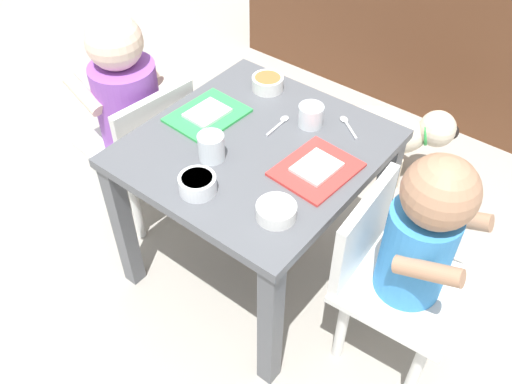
{
  "coord_description": "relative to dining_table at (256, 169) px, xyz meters",
  "views": [
    {
      "loc": [
        0.66,
        -0.83,
        1.34
      ],
      "look_at": [
        0.0,
        0.0,
        0.31
      ],
      "focal_mm": 38.56,
      "sensor_mm": 36.0,
      "label": 1
    }
  ],
  "objects": [
    {
      "name": "ground_plane",
      "position": [
        0.0,
        0.0,
        -0.39
      ],
      "size": [
        7.0,
        7.0,
        0.0
      ],
      "primitive_type": "plane",
      "color": "#9E998E"
    },
    {
      "name": "dining_table",
      "position": [
        0.0,
        0.0,
        0.0
      ],
      "size": [
        0.56,
        0.59,
        0.47
      ],
      "color": "#515459",
      "rests_on": "ground"
    },
    {
      "name": "seated_child_left",
      "position": [
        -0.45,
        -0.03,
        0.03
      ],
      "size": [
        0.31,
        0.31,
        0.68
      ],
      "color": "silver",
      "rests_on": "ground"
    },
    {
      "name": "seated_child_right",
      "position": [
        0.44,
        0.0,
        0.03
      ],
      "size": [
        0.3,
        0.3,
        0.66
      ],
      "color": "silver",
      "rests_on": "ground"
    },
    {
      "name": "dog",
      "position": [
        0.08,
        0.59,
        -0.2
      ],
      "size": [
        0.45,
        0.31,
        0.29
      ],
      "color": "beige",
      "rests_on": "ground"
    },
    {
      "name": "food_tray_left",
      "position": [
        -0.17,
        0.01,
        0.09
      ],
      "size": [
        0.16,
        0.2,
        0.02
      ],
      "color": "green",
      "rests_on": "dining_table"
    },
    {
      "name": "food_tray_right",
      "position": [
        0.17,
        0.01,
        0.09
      ],
      "size": [
        0.17,
        0.2,
        0.02
      ],
      "color": "red",
      "rests_on": "dining_table"
    },
    {
      "name": "water_cup_left",
      "position": [
        0.06,
        0.15,
        0.11
      ],
      "size": [
        0.06,
        0.06,
        0.06
      ],
      "color": "white",
      "rests_on": "dining_table"
    },
    {
      "name": "water_cup_right",
      "position": [
        -0.05,
        -0.11,
        0.11
      ],
      "size": [
        0.06,
        0.06,
        0.07
      ],
      "color": "white",
      "rests_on": "dining_table"
    },
    {
      "name": "veggie_bowl_near",
      "position": [
        0.19,
        -0.17,
        0.1
      ],
      "size": [
        0.09,
        0.09,
        0.03
      ],
      "color": "white",
      "rests_on": "dining_table"
    },
    {
      "name": "veggie_bowl_far",
      "position": [
        0.0,
        -0.21,
        0.1
      ],
      "size": [
        0.09,
        0.09,
        0.04
      ],
      "color": "white",
      "rests_on": "dining_table"
    },
    {
      "name": "cereal_bowl_right_side",
      "position": [
        -0.13,
        0.21,
        0.1
      ],
      "size": [
        0.09,
        0.09,
        0.04
      ],
      "color": "white",
      "rests_on": "dining_table"
    },
    {
      "name": "spoon_by_left_tray",
      "position": [
        0.14,
        0.21,
        0.08
      ],
      "size": [
        0.09,
        0.07,
        0.01
      ],
      "color": "silver",
      "rests_on": "dining_table"
    },
    {
      "name": "spoon_by_right_tray",
      "position": [
        -0.0,
        0.1,
        0.08
      ],
      "size": [
        0.02,
        0.1,
        0.01
      ],
      "color": "silver",
      "rests_on": "dining_table"
    }
  ]
}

